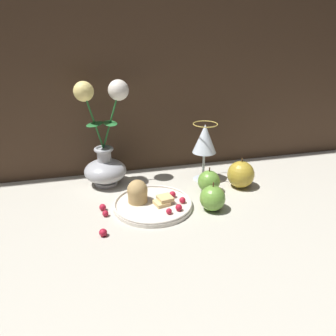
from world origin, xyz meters
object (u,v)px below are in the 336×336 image
(vase, at_px, (105,152))
(apple_at_table_edge, at_px, (212,198))
(apple_near_glass, at_px, (209,182))
(plate_with_pastries, at_px, (150,201))
(apple_beside_vase, at_px, (241,174))
(wine_glass, at_px, (205,141))

(vase, bearing_deg, apple_at_table_edge, -41.96)
(apple_near_glass, distance_m, apple_at_table_edge, 0.11)
(apple_near_glass, bearing_deg, plate_with_pastries, -166.92)
(vase, height_order, apple_near_glass, vase)
(apple_beside_vase, xyz_separation_m, apple_near_glass, (-0.11, -0.01, -0.01))
(vase, distance_m, apple_at_table_edge, 0.36)
(apple_near_glass, xyz_separation_m, apple_at_table_edge, (-0.03, -0.10, 0.00))
(vase, xyz_separation_m, apple_near_glass, (0.29, -0.13, -0.07))
(vase, height_order, wine_glass, vase)
(vase, relative_size, apple_beside_vase, 3.37)
(vase, xyz_separation_m, apple_beside_vase, (0.39, -0.12, -0.06))
(wine_glass, bearing_deg, apple_beside_vase, -40.83)
(plate_with_pastries, bearing_deg, wine_glass, 32.88)
(plate_with_pastries, distance_m, apple_beside_vase, 0.30)
(vase, relative_size, apple_near_glass, 4.05)
(apple_near_glass, height_order, apple_at_table_edge, apple_at_table_edge)
(vase, xyz_separation_m, plate_with_pastries, (0.10, -0.17, -0.09))
(vase, distance_m, plate_with_pastries, 0.22)
(apple_beside_vase, bearing_deg, plate_with_pastries, -170.08)
(plate_with_pastries, height_order, wine_glass, wine_glass)
(vase, distance_m, apple_beside_vase, 0.42)
(wine_glass, relative_size, apple_near_glass, 2.37)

